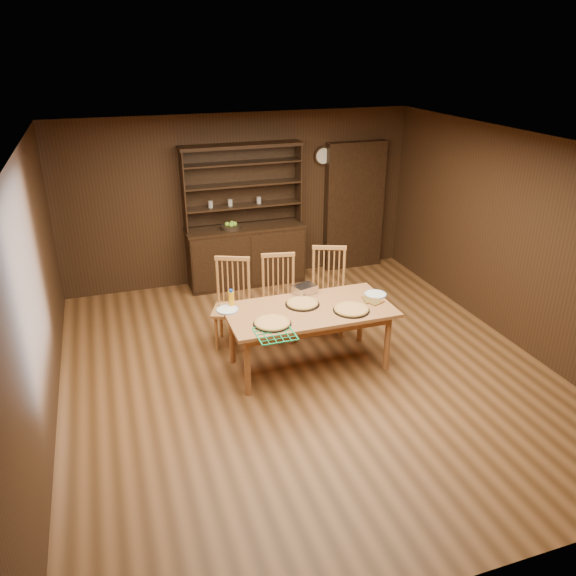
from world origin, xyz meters
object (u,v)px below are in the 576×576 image
object	(u,v)px
chair_center	(279,294)
juice_bottle	(231,299)
china_hutch	(246,247)
dining_table	(309,315)
chair_right	(328,287)
chair_left	(232,299)

from	to	relation	value
chair_center	juice_bottle	world-z (taller)	chair_center
china_hutch	dining_table	bearing A→B (deg)	-88.66
china_hutch	chair_right	distance (m)	1.95
dining_table	chair_left	world-z (taller)	chair_left
dining_table	chair_center	distance (m)	0.86
chair_left	chair_center	size ratio (longest dim) A/B	1.01
juice_bottle	chair_left	bearing A→B (deg)	76.34
chair_right	juice_bottle	bearing A→B (deg)	-139.80
chair_left	juice_bottle	world-z (taller)	chair_left
chair_left	chair_center	world-z (taller)	chair_left
china_hutch	dining_table	size ratio (longest dim) A/B	1.14
chair_left	chair_center	xyz separation A→B (m)	(0.61, -0.03, -0.01)
china_hutch	chair_left	distance (m)	1.90
dining_table	juice_bottle	distance (m)	0.91
chair_right	chair_left	bearing A→B (deg)	-160.90
juice_bottle	dining_table	bearing A→B (deg)	-22.83
juice_bottle	china_hutch	bearing A→B (deg)	71.76
chair_center	chair_right	world-z (taller)	chair_right
dining_table	chair_right	distance (m)	1.00
chair_left	juice_bottle	size ratio (longest dim) A/B	5.35
dining_table	chair_right	world-z (taller)	chair_right
china_hutch	chair_left	xyz separation A→B (m)	(-0.64, -1.79, 0.00)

